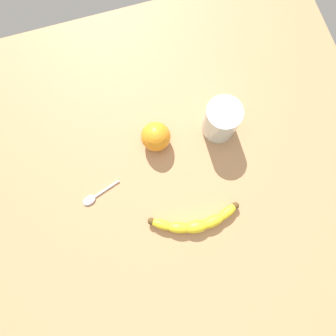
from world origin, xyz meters
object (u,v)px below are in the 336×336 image
(teaspoon, at_px, (91,199))
(smoothie_glass, at_px, (221,120))
(orange_fruit, at_px, (156,137))
(banana, at_px, (196,223))

(teaspoon, bearing_deg, smoothie_glass, 175.66)
(smoothie_glass, height_order, orange_fruit, smoothie_glass)
(banana, bearing_deg, smoothie_glass, 64.96)
(banana, bearing_deg, teaspoon, 156.57)
(smoothie_glass, bearing_deg, orange_fruit, 176.57)
(banana, bearing_deg, orange_fruit, 104.30)
(smoothie_glass, xyz_separation_m, orange_fruit, (-0.18, 0.01, -0.02))
(banana, distance_m, teaspoon, 0.28)
(banana, relative_size, orange_fruit, 3.02)
(orange_fruit, xyz_separation_m, teaspoon, (-0.21, -0.11, -0.04))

